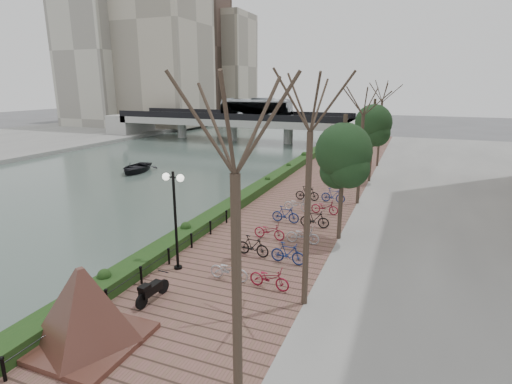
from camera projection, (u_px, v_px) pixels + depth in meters
The scene contains 14 objects.
ground at pixel (99, 300), 16.12m from camera, with size 220.00×220.00×0.00m, color #59595B.
river_water at pixel (156, 163), 43.90m from camera, with size 30.00×130.00×0.02m, color #4E6159.
promenade at pixel (306, 195), 30.32m from camera, with size 8.00×75.00×0.50m, color brown.
hedge at pixel (275, 178), 33.63m from camera, with size 1.10×56.00×0.60m, color #133513.
chain_fence at pixel (156, 266), 17.19m from camera, with size 0.10×14.10×0.70m.
granite_monument at pixel (85, 306), 12.24m from camera, with size 4.49×4.49×2.60m.
lamppost at pixel (174, 199), 16.90m from camera, with size 1.02×0.32×4.41m.
motorcycle at pixel (153, 289), 14.97m from camera, with size 0.48×1.52×0.95m, color black, non-canonical shape.
pedestrian at pixel (235, 244), 18.48m from camera, with size 0.55×0.36×1.50m, color brown.
bicycle_parking at pixel (293, 225), 21.88m from camera, with size 2.40×14.69×1.00m.
street_trees at pixel (353, 167), 23.67m from camera, with size 3.20×37.12×6.80m.
bridge at pixel (237, 119), 60.66m from camera, with size 36.00×10.77×6.50m.
boat at pixel (136, 168), 39.25m from camera, with size 3.22×4.50×0.93m, color black.
far_buildings at pixel (160, 47), 85.91m from camera, with size 35.00×38.00×38.00m.
Camera 1 is at (11.25, -11.04, 8.41)m, focal length 28.00 mm.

